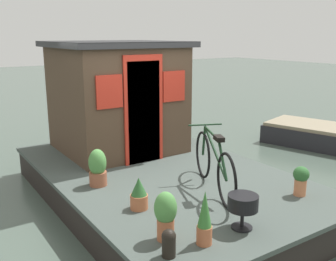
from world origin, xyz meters
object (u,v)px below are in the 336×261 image
at_px(houseboat_cabin, 117,96).
at_px(potted_plant_fern, 139,194).
at_px(charcoal_grill, 243,204).
at_px(mooring_bollard, 169,242).
at_px(potted_plant_ivy, 98,168).
at_px(potted_plant_basil, 205,219).
at_px(potted_plant_rosemary, 166,214).
at_px(bicycle, 214,164).
at_px(potted_plant_lavender, 301,179).
at_px(dinghy_boat, 323,136).

height_order(houseboat_cabin, potted_plant_fern, houseboat_cabin).
height_order(charcoal_grill, mooring_bollard, charcoal_grill).
height_order(potted_plant_ivy, potted_plant_fern, potted_plant_ivy).
bearing_deg(potted_plant_basil, potted_plant_rosemary, 43.66).
bearing_deg(potted_plant_rosemary, mooring_bollard, 152.29).
relative_size(potted_plant_ivy, charcoal_grill, 1.36).
bearing_deg(houseboat_cabin, potted_plant_fern, 158.89).
bearing_deg(potted_plant_basil, bicycle, -43.58).
height_order(potted_plant_basil, potted_plant_rosemary, potted_plant_basil).
distance_m(bicycle, mooring_bollard, 1.79).
bearing_deg(potted_plant_lavender, bicycle, 48.36).
bearing_deg(charcoal_grill, potted_plant_fern, 33.32).
height_order(houseboat_cabin, mooring_bollard, houseboat_cabin).
bearing_deg(potted_plant_fern, potted_plant_ivy, 6.04).
height_order(potted_plant_rosemary, mooring_bollard, potted_plant_rosemary).
distance_m(bicycle, potted_plant_ivy, 1.65).
height_order(houseboat_cabin, charcoal_grill, houseboat_cabin).
distance_m(potted_plant_rosemary, charcoal_grill, 0.89).
distance_m(houseboat_cabin, potted_plant_ivy, 2.02).
relative_size(potted_plant_lavender, potted_plant_fern, 0.99).
relative_size(potted_plant_fern, mooring_bollard, 1.42).
height_order(potted_plant_ivy, potted_plant_rosemary, potted_plant_ivy).
xyz_separation_m(potted_plant_ivy, mooring_bollard, (-2.11, 0.18, -0.11)).
relative_size(potted_plant_rosemary, mooring_bollard, 1.86).
relative_size(potted_plant_lavender, charcoal_grill, 1.02).
xyz_separation_m(bicycle, potted_plant_lavender, (-0.77, -0.87, -0.16)).
height_order(potted_plant_basil, charcoal_grill, potted_plant_basil).
relative_size(houseboat_cabin, potted_plant_lavender, 5.48).
relative_size(potted_plant_fern, potted_plant_rosemary, 0.76).
xyz_separation_m(houseboat_cabin, potted_plant_ivy, (-1.54, 1.09, -0.75)).
bearing_deg(charcoal_grill, mooring_bollard, 91.42).
bearing_deg(houseboat_cabin, potted_plant_rosemary, 161.54).
height_order(bicycle, charcoal_grill, bicycle).
bearing_deg(potted_plant_basil, charcoal_grill, -86.89).
xyz_separation_m(bicycle, charcoal_grill, (-1.02, 0.43, -0.10)).
bearing_deg(potted_plant_rosemary, houseboat_cabin, -18.46).
bearing_deg(potted_plant_lavender, potted_plant_ivy, 49.09).
xyz_separation_m(potted_plant_basil, potted_plant_rosemary, (0.30, 0.28, 0.01)).
xyz_separation_m(potted_plant_lavender, dinghy_boat, (2.39, -3.93, -0.49)).
distance_m(potted_plant_rosemary, dinghy_boat, 6.55).
relative_size(potted_plant_basil, charcoal_grill, 1.49).
xyz_separation_m(potted_plant_fern, potted_plant_rosemary, (-0.81, 0.14, 0.10)).
bearing_deg(charcoal_grill, potted_plant_basil, 93.11).
relative_size(potted_plant_basil, dinghy_boat, 0.20).
distance_m(potted_plant_basil, potted_plant_lavender, 1.89).
bearing_deg(potted_plant_lavender, potted_plant_basil, 98.38).
xyz_separation_m(houseboat_cabin, mooring_bollard, (-3.64, 1.27, -0.85)).
relative_size(potted_plant_basil, potted_plant_rosemary, 1.10).
height_order(houseboat_cabin, potted_plant_lavender, houseboat_cabin).
bearing_deg(mooring_bollard, dinghy_boat, -66.92).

